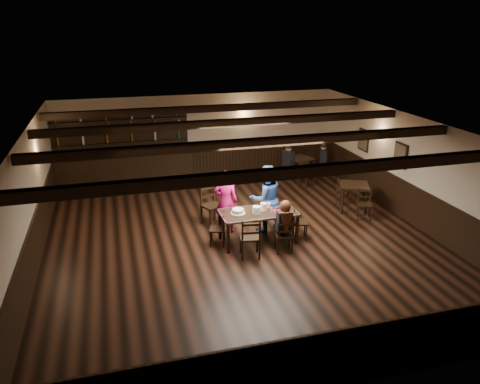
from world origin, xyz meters
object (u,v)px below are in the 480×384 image
object	(u,v)px
chair_near_right	(285,234)
man_blue	(266,199)
dining_table	(258,214)
chair_near_left	(250,236)
bar_counter	(123,163)
cake	(238,211)
woman_pink	(226,202)

from	to	relation	value
chair_near_right	man_blue	bearing A→B (deg)	91.47
dining_table	chair_near_left	bearing A→B (deg)	-118.71
chair_near_left	chair_near_right	size ratio (longest dim) A/B	1.19
chair_near_left	bar_counter	world-z (taller)	bar_counter
chair_near_left	cake	size ratio (longest dim) A/B	2.78
man_blue	cake	xyz separation A→B (m)	(-0.83, -0.50, -0.04)
dining_table	woman_pink	world-z (taller)	woman_pink
chair_near_left	cake	distance (m)	0.83
dining_table	bar_counter	distance (m)	5.69
woman_pink	dining_table	bearing A→B (deg)	149.54
woman_pink	bar_counter	distance (m)	4.75
dining_table	chair_near_left	size ratio (longest dim) A/B	1.91
chair_near_left	chair_near_right	world-z (taller)	chair_near_left
woman_pink	man_blue	distance (m)	0.97
chair_near_right	man_blue	xyz separation A→B (m)	(-0.03, 1.24, 0.38)
man_blue	bar_counter	world-z (taller)	bar_counter
chair_near_left	woman_pink	bearing A→B (deg)	96.66
dining_table	chair_near_left	xyz separation A→B (m)	(-0.41, -0.75, -0.14)
dining_table	chair_near_right	distance (m)	0.84
chair_near_left	bar_counter	xyz separation A→B (m)	(-2.44, 5.67, 0.18)
dining_table	chair_near_right	world-z (taller)	chair_near_right
chair_near_left	dining_table	bearing A→B (deg)	61.29
chair_near_left	man_blue	xyz separation A→B (m)	(0.77, 1.28, 0.30)
chair_near_right	man_blue	distance (m)	1.29
woman_pink	chair_near_right	bearing A→B (deg)	145.31
dining_table	chair_near_right	xyz separation A→B (m)	(0.39, -0.70, -0.22)
man_blue	bar_counter	xyz separation A→B (m)	(-3.21, 4.39, -0.11)
chair_near_left	cake	bearing A→B (deg)	94.63
woman_pink	cake	world-z (taller)	woman_pink
man_blue	chair_near_left	bearing A→B (deg)	54.78
chair_near_left	woman_pink	xyz separation A→B (m)	(-0.17, 1.49, 0.24)
bar_counter	dining_table	bearing A→B (deg)	-59.94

